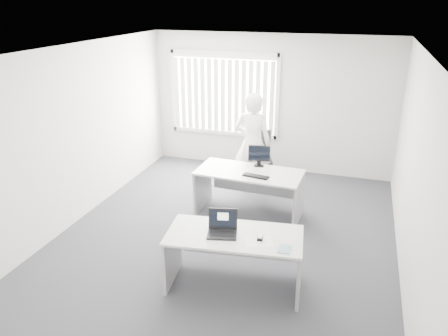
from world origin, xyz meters
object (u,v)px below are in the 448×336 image
(office_chair, at_px, (260,166))
(person, at_px, (253,143))
(desk_far, at_px, (249,184))
(laptop, at_px, (222,225))
(monitor, at_px, (259,156))
(desk_near, at_px, (234,249))

(office_chair, height_order, person, person)
(desk_far, height_order, laptop, laptop)
(desk_far, xyz_separation_m, monitor, (0.09, 0.28, 0.40))
(person, bearing_deg, office_chair, -92.07)
(person, relative_size, laptop, 5.30)
(desk_near, xyz_separation_m, person, (-0.51, 2.93, 0.40))
(desk_near, distance_m, desk_far, 2.00)
(person, xyz_separation_m, laptop, (0.38, -3.00, -0.05))
(desk_near, relative_size, office_chair, 1.71)
(desk_far, distance_m, person, 1.05)
(office_chair, xyz_separation_m, person, (-0.03, -0.51, 0.63))
(desk_far, bearing_deg, laptop, -82.19)
(person, xyz_separation_m, monitor, (0.28, -0.68, 0.02))
(office_chair, bearing_deg, monitor, -97.43)
(person, relative_size, monitor, 5.16)
(laptop, bearing_deg, desk_near, 12.73)
(monitor, bearing_deg, laptop, -96.62)
(desk_far, distance_m, monitor, 0.50)
(desk_near, height_order, desk_far, desk_far)
(monitor, bearing_deg, desk_near, -93.08)
(person, distance_m, monitor, 0.73)
(desk_near, xyz_separation_m, monitor, (-0.23, 2.25, 0.42))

